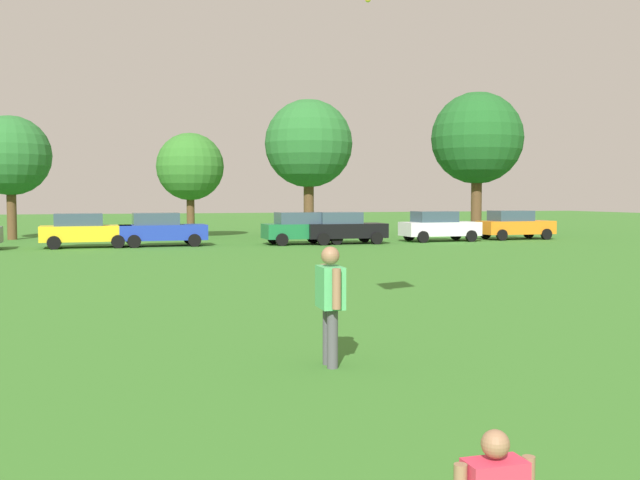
# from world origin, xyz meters

# --- Properties ---
(ground_plane) EXTENTS (160.00, 160.00, 0.00)m
(ground_plane) POSITION_xyz_m (0.00, 30.00, 0.00)
(ground_plane) COLOR #387528
(adult_bystander) EXTENTS (0.36, 0.84, 1.78)m
(adult_bystander) POSITION_xyz_m (3.41, 9.93, 1.05)
(adult_bystander) COLOR #4C4C51
(adult_bystander) RESTS_ON ground
(parked_car_yellow_2) EXTENTS (4.30, 2.02, 1.68)m
(parked_car_yellow_2) POSITION_xyz_m (-0.17, 37.61, 0.86)
(parked_car_yellow_2) COLOR yellow
(parked_car_yellow_2) RESTS_ON ground
(parked_car_blue_3) EXTENTS (4.30, 2.02, 1.68)m
(parked_car_blue_3) POSITION_xyz_m (3.51, 37.57, 0.86)
(parked_car_blue_3) COLOR #1E38AD
(parked_car_blue_3) RESTS_ON ground
(parked_car_green_4) EXTENTS (4.30, 2.02, 1.68)m
(parked_car_green_4) POSITION_xyz_m (10.73, 36.80, 0.86)
(parked_car_green_4) COLOR #196B38
(parked_car_green_4) RESTS_ON ground
(parked_car_black_5) EXTENTS (4.30, 2.02, 1.68)m
(parked_car_black_5) POSITION_xyz_m (12.85, 36.56, 0.86)
(parked_car_black_5) COLOR black
(parked_car_black_5) RESTS_ON ground
(parked_car_white_6) EXTENTS (4.30, 2.02, 1.68)m
(parked_car_white_6) POSITION_xyz_m (18.65, 37.03, 0.86)
(parked_car_white_6) COLOR white
(parked_car_white_6) RESTS_ON ground
(parked_car_orange_7) EXTENTS (4.30, 2.02, 1.68)m
(parked_car_orange_7) POSITION_xyz_m (23.76, 37.46, 0.86)
(parked_car_orange_7) COLOR orange
(parked_car_orange_7) RESTS_ON ground
(tree_left) EXTENTS (4.59, 4.59, 7.16)m
(tree_left) POSITION_xyz_m (-4.20, 45.90, 4.83)
(tree_left) COLOR brown
(tree_left) RESTS_ON ground
(tree_center) EXTENTS (4.06, 4.06, 6.33)m
(tree_center) POSITION_xyz_m (5.94, 44.77, 4.27)
(tree_center) COLOR brown
(tree_center) RESTS_ON ground
(tree_right) EXTENTS (5.50, 5.50, 8.56)m
(tree_right) POSITION_xyz_m (13.28, 44.36, 5.78)
(tree_right) COLOR brown
(tree_right) RESTS_ON ground
(tree_far_right) EXTENTS (5.94, 5.94, 9.26)m
(tree_far_right) POSITION_xyz_m (24.22, 42.78, 6.25)
(tree_far_right) COLOR brown
(tree_far_right) RESTS_ON ground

